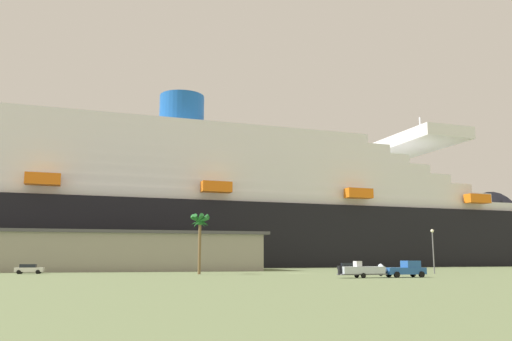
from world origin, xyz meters
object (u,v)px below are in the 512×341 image
Objects in this scene: parked_car_white_van at (29,269)px; parked_car_black_coupe at (348,267)px; small_boat_on_trailer at (366,270)px; pickup_truck at (406,269)px; palm_tree at (200,224)px; street_lamp at (433,244)px; cruise_ship at (263,213)px.

parked_car_white_van is 0.94× the size of parked_car_black_coupe.
small_boat_on_trailer is 54.76m from parked_car_white_van.
parked_car_white_van is at bearing 151.43° from pickup_truck.
parked_car_black_coupe is (32.22, 15.93, -7.13)m from palm_tree.
pickup_truck is at bearing -131.60° from street_lamp.
street_lamp is (13.43, 15.12, 3.81)m from pickup_truck.
street_lamp reaches higher than small_boat_on_trailer.
palm_tree reaches higher than pickup_truck.
palm_tree is 29.20m from parked_car_white_van.
parked_car_black_coupe is at bearing 70.69° from small_boat_on_trailer.
parked_car_black_coupe is (4.34, -56.53, -15.46)m from cruise_ship.
small_boat_on_trailer is at bearing -46.68° from palm_tree.
pickup_truck is at bearing -91.56° from cruise_ship.
small_boat_on_trailer is at bearing -141.18° from street_lamp.
cruise_ship is at bearing 94.39° from parked_car_black_coupe.
parked_car_black_coupe is (59.25, 7.53, -0.00)m from parked_car_white_van.
palm_tree is 2.19× the size of parked_car_white_van.
small_boat_on_trailer is 29.16m from palm_tree.
street_lamp is at bearing -81.98° from cruise_ship.
cruise_ship is 23.10× the size of palm_tree.
cruise_ship is 50.66× the size of parked_car_white_van.
street_lamp reaches higher than parked_car_white_van.
pickup_truck is 1.22× the size of parked_car_black_coupe.
street_lamp is 1.67× the size of parked_car_white_van.
small_boat_on_trailer is at bearing -109.31° from parked_car_black_coupe.
palm_tree reaches higher than parked_car_white_van.
parked_car_black_coupe is (-6.57, 20.94, -4.03)m from street_lamp.
pickup_truck is 0.78× the size of street_lamp.
pickup_truck is 1.30× the size of parked_car_white_van.
cruise_ship is 39.12× the size of pickup_truck.
cruise_ship reaches higher than small_boat_on_trailer.
street_lamp is 22.32m from parked_car_black_coupe.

